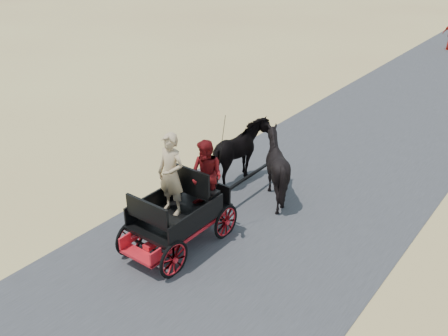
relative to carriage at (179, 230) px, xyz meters
The scene contains 7 objects.
ground 1.18m from the carriage, 22.53° to the right, with size 140.00×140.00×0.00m, color tan.
road 1.18m from the carriage, 22.53° to the right, with size 6.00×140.00×0.01m, color #38383A.
carriage is the anchor object (origin of this frame).
horse_left 3.09m from the carriage, 100.39° to the left, with size 0.91×2.01×1.70m, color black.
horse_right 3.09m from the carriage, 79.61° to the left, with size 1.37×1.54×1.70m, color black.
driver_man 1.28m from the carriage, 165.96° to the left, with size 0.66×0.43×1.80m, color tan.
passenger_woman 1.33m from the carriage, 63.43° to the left, with size 0.77×0.60×1.58m, color #660C0F.
Camera 1 is at (5.15, -6.14, 6.38)m, focal length 40.00 mm.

